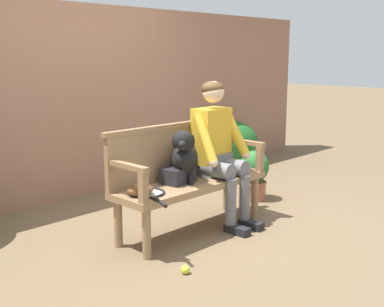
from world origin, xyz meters
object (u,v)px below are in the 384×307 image
dog_on_bench (184,156)px  tennis_ball (185,269)px  tennis_racket (148,194)px  baseball_glove (140,190)px  potted_plant (254,173)px  person_seated (218,146)px  garden_bench (192,188)px  sports_bag (178,175)px

dog_on_bench → tennis_ball: 1.08m
dog_on_bench → tennis_racket: size_ratio=0.83×
baseball_glove → potted_plant: (1.82, 0.24, -0.22)m
person_seated → dog_on_bench: size_ratio=2.78×
garden_bench → sports_bag: sports_bag is taller
tennis_racket → sports_bag: size_ratio=2.07×
sports_bag → tennis_ball: sports_bag is taller
dog_on_bench → tennis_ball: bearing=-134.5°
sports_bag → person_seated: bearing=-6.9°
baseball_glove → potted_plant: 1.85m
person_seated → tennis_ball: bearing=-150.1°
person_seated → sports_bag: size_ratio=4.78×
dog_on_bench → tennis_ball: size_ratio=7.30×
tennis_racket → sports_bag: bearing=13.2°
tennis_ball → potted_plant: bearing=23.2°
person_seated → potted_plant: 1.00m
tennis_racket → tennis_ball: bearing=-102.0°
garden_bench → baseball_glove: bearing=-177.7°
garden_bench → dog_on_bench: 0.32m
garden_bench → sports_bag: 0.20m
garden_bench → tennis_racket: (-0.56, -0.05, 0.08)m
tennis_racket → potted_plant: bearing=8.7°
sports_bag → tennis_racket: bearing=-166.8°
sports_bag → potted_plant: size_ratio=0.51×
garden_bench → tennis_ball: garden_bench is taller
baseball_glove → tennis_ball: baseball_glove is taller
tennis_racket → sports_bag: 0.44m
baseball_glove → sports_bag: sports_bag is taller
person_seated → dog_on_bench: 0.42m
dog_on_bench → tennis_racket: bearing=-172.2°
baseball_glove → potted_plant: baseball_glove is taller
tennis_ball → garden_bench: bearing=41.2°
tennis_ball → dog_on_bench: bearing=45.5°
sports_bag → dog_on_bench: bearing=-33.9°
person_seated → tennis_ball: person_seated is taller
potted_plant → dog_on_bench: bearing=-171.0°
potted_plant → baseball_glove: bearing=-172.5°
garden_bench → dog_on_bench: bearing=172.3°
dog_on_bench → baseball_glove: size_ratio=2.19×
sports_bag → tennis_ball: 0.97m
baseball_glove → tennis_ball: size_ratio=3.33×
dog_on_bench → potted_plant: size_ratio=0.89×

